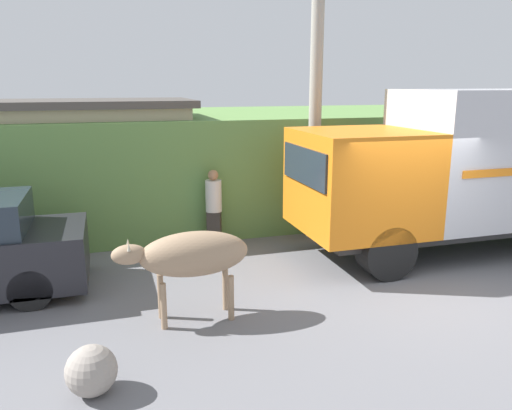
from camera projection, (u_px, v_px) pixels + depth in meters
ground_plane at (414, 285)px, 8.69m from camera, size 60.00×60.00×0.00m
hillside_embankment at (287, 158)px, 14.39m from camera, size 32.00×6.14×2.65m
building_backdrop at (50, 169)px, 11.17m from camera, size 6.41×2.70×3.06m
cargo_truck at (485, 164)px, 10.19m from camera, size 7.51×2.31×3.30m
brown_cow at (191, 255)px, 7.20m from camera, size 1.96×0.66×1.35m
pedestrian_on_hill at (214, 205)px, 10.58m from camera, size 0.45×0.45×1.66m
utility_pole at (316, 82)px, 10.60m from camera, size 0.90×0.27×6.70m
roadside_rock at (91, 371)px, 5.58m from camera, size 0.58×0.58×0.58m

